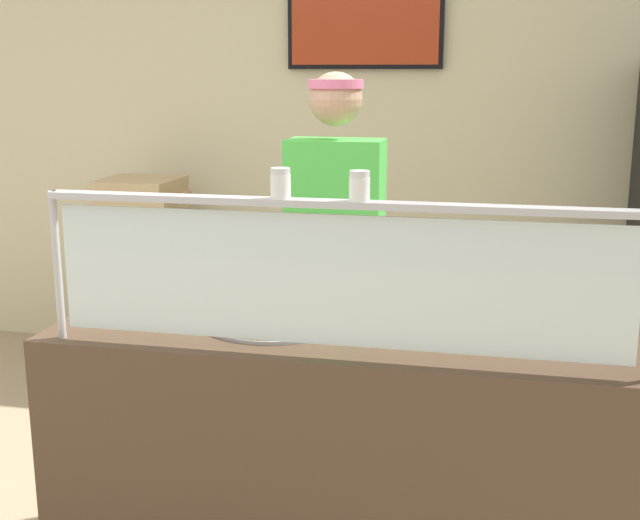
% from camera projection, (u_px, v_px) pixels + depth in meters
% --- Properties ---
extents(ground_plane, '(12.00, 12.00, 0.00)m').
position_uv_depth(ground_plane, '(375.00, 495.00, 3.48)').
color(ground_plane, tan).
rests_on(ground_plane, ground).
extents(shop_rear_unit, '(6.32, 0.13, 2.70)m').
position_uv_depth(shop_rear_unit, '(421.00, 141.00, 4.81)').
color(shop_rear_unit, beige).
rests_on(shop_rear_unit, ground).
extents(serving_counter, '(1.92, 0.68, 0.95)m').
position_uv_depth(serving_counter, '(349.00, 463.00, 2.74)').
color(serving_counter, '#4C3828').
rests_on(serving_counter, ground).
extents(sneeze_guard, '(1.74, 0.06, 0.46)m').
position_uv_depth(sneeze_guard, '(333.00, 260.00, 2.30)').
color(sneeze_guard, '#B2B5BC').
rests_on(sneeze_guard, serving_counter).
extents(pizza_tray, '(0.48, 0.48, 0.04)m').
position_uv_depth(pizza_tray, '(275.00, 317.00, 2.70)').
color(pizza_tray, '#9EA0A8').
rests_on(pizza_tray, serving_counter).
extents(pizza_server, '(0.12, 0.29, 0.01)m').
position_uv_depth(pizza_server, '(288.00, 313.00, 2.67)').
color(pizza_server, '#ADAFB7').
rests_on(pizza_server, pizza_tray).
extents(parmesan_shaker, '(0.06, 0.06, 0.09)m').
position_uv_depth(parmesan_shaker, '(281.00, 185.00, 2.29)').
color(parmesan_shaker, white).
rests_on(parmesan_shaker, sneeze_guard).
extents(pepper_flake_shaker, '(0.06, 0.06, 0.08)m').
position_uv_depth(pepper_flake_shaker, '(359.00, 188.00, 2.24)').
color(pepper_flake_shaker, white).
rests_on(pepper_flake_shaker, sneeze_guard).
extents(worker_figure, '(0.41, 0.50, 1.76)m').
position_uv_depth(worker_figure, '(336.00, 262.00, 3.31)').
color(worker_figure, '#23232D').
rests_on(worker_figure, ground).
extents(prep_shelf, '(0.70, 0.55, 0.84)m').
position_uv_depth(prep_shelf, '(147.00, 301.00, 4.88)').
color(prep_shelf, '#B7BABF').
rests_on(prep_shelf, ground).
extents(pizza_box_stack, '(0.47, 0.46, 0.31)m').
position_uv_depth(pizza_box_stack, '(143.00, 206.00, 4.75)').
color(pizza_box_stack, tan).
rests_on(pizza_box_stack, prep_shelf).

